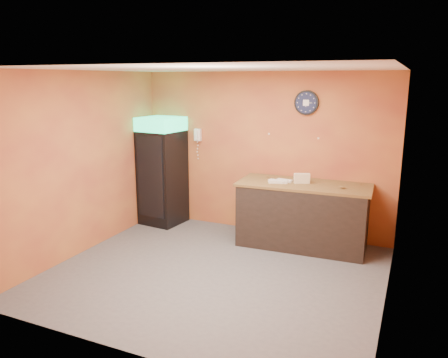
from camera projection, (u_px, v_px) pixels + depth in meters
The scene contains 15 objects.
floor at pixel (215, 273), 6.15m from camera, with size 4.50×4.50×0.00m, color #47474C.
back_wall at pixel (263, 153), 7.61m from camera, with size 4.50×0.02×2.80m, color #BF7835.
left_wall at pixel (83, 163), 6.72m from camera, with size 0.02×4.00×2.80m, color #BF7835.
right_wall at pixel (394, 194), 4.94m from camera, with size 0.02×4.00×2.80m, color #BF7835.
ceiling at pixel (214, 69), 5.52m from camera, with size 4.50×4.00×0.02m, color white.
beverage_cooler at pixel (161, 173), 8.09m from camera, with size 0.77×0.78×1.99m.
prep_counter at pixel (303, 216), 7.08m from camera, with size 2.01×0.89×1.00m, color black.
wall_clock at pixel (306, 103), 7.09m from camera, with size 0.40×0.06×0.40m.
wall_phone at pixel (198, 135), 8.00m from camera, with size 0.12×0.11×0.22m.
butcher_paper at pixel (304, 185), 6.96m from camera, with size 2.10×0.90×0.04m, color brown.
sub_roll_stack at pixel (302, 178), 6.96m from camera, with size 0.26×0.18×0.16m.
wrapped_sandwich_left at pixel (277, 181), 7.03m from camera, with size 0.26×0.10×0.04m, color silver.
wrapped_sandwich_mid at pixel (278, 182), 6.99m from camera, with size 0.30×0.12×0.04m, color silver.
wrapped_sandwich_right at pixel (285, 181), 7.08m from camera, with size 0.26×0.10×0.04m, color silver.
kitchen_tool at pixel (304, 179), 7.11m from camera, with size 0.06×0.06×0.06m, color silver.
Camera 1 is at (2.43, -5.15, 2.68)m, focal length 35.00 mm.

